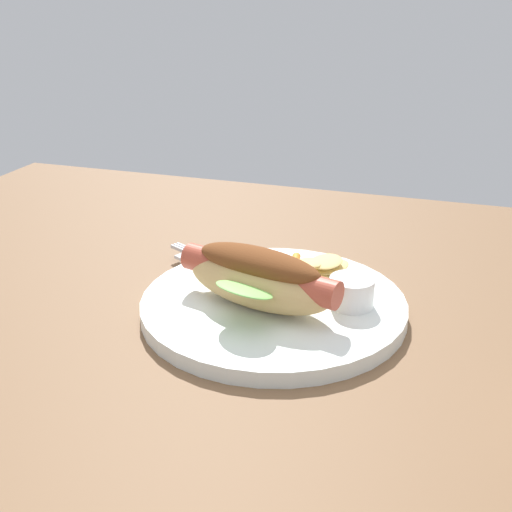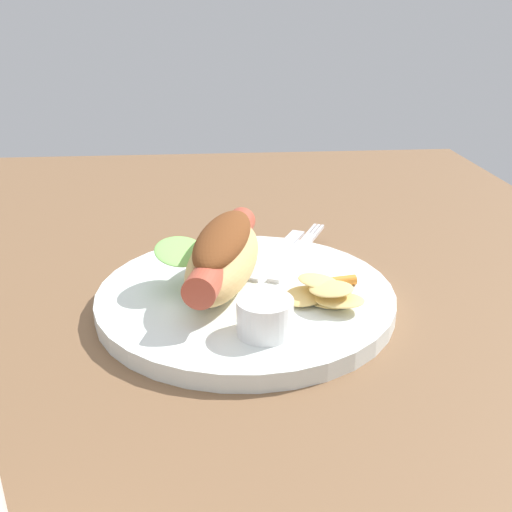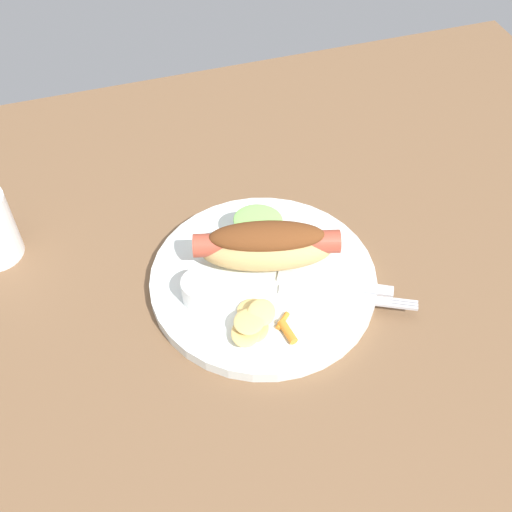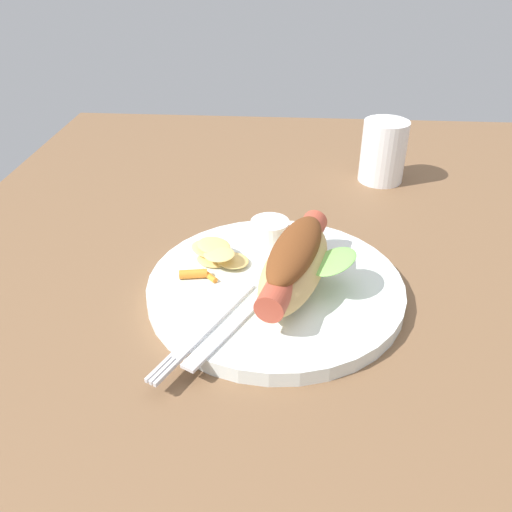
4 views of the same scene
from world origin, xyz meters
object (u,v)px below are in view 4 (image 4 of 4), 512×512
(plate, at_px, (275,290))
(drinking_cup, at_px, (383,152))
(hot_dog, at_px, (296,262))
(carrot_garnish, at_px, (197,276))
(fork, at_px, (208,326))
(knife, at_px, (232,325))
(sauce_ramekin, at_px, (270,232))
(chips_pile, at_px, (217,253))

(plate, bearing_deg, drinking_cup, -25.63)
(plate, xyz_separation_m, drinking_cup, (0.31, -0.15, 0.04))
(plate, bearing_deg, hot_dog, -104.51)
(plate, xyz_separation_m, carrot_garnish, (0.00, 0.08, 0.01))
(fork, distance_m, drinking_cup, 0.44)
(knife, xyz_separation_m, drinking_cup, (0.38, -0.19, 0.03))
(carrot_garnish, relative_size, drinking_cup, 0.46)
(fork, bearing_deg, drinking_cup, 177.51)
(fork, distance_m, knife, 0.02)
(fork, xyz_separation_m, carrot_garnish, (0.08, 0.02, 0.00))
(fork, height_order, drinking_cup, drinking_cup)
(fork, relative_size, knife, 1.09)
(fork, distance_m, carrot_garnish, 0.08)
(knife, bearing_deg, carrot_garnish, -120.96)
(plate, distance_m, sauce_ramekin, 0.09)
(plate, height_order, knife, knife)
(sauce_ramekin, height_order, chips_pile, sauce_ramekin)
(plate, distance_m, drinking_cup, 0.34)
(fork, xyz_separation_m, chips_pile, (0.11, 0.01, 0.01))
(sauce_ramekin, relative_size, carrot_garnish, 1.06)
(hot_dog, relative_size, chips_pile, 2.16)
(hot_dog, xyz_separation_m, knife, (-0.07, 0.06, -0.03))
(chips_pile, bearing_deg, fork, -176.89)
(sauce_ramekin, bearing_deg, carrot_garnish, 137.46)
(fork, xyz_separation_m, drinking_cup, (0.38, -0.21, 0.03))
(knife, bearing_deg, fork, -53.40)
(carrot_garnish, bearing_deg, hot_dog, -94.21)
(hot_dog, bearing_deg, fork, -34.19)
(fork, bearing_deg, carrot_garnish, -137.07)
(knife, bearing_deg, chips_pile, -138.27)
(drinking_cup, bearing_deg, fork, 151.56)
(hot_dog, xyz_separation_m, chips_pile, (0.04, 0.09, -0.02))
(hot_dog, bearing_deg, chips_pile, -101.79)
(chips_pile, relative_size, drinking_cup, 0.87)
(hot_dog, distance_m, chips_pile, 0.10)
(carrot_garnish, distance_m, drinking_cup, 0.38)
(sauce_ramekin, xyz_separation_m, fork, (-0.16, 0.05, -0.01))
(sauce_ramekin, height_order, fork, sauce_ramekin)
(hot_dog, distance_m, drinking_cup, 0.34)
(knife, height_order, chips_pile, chips_pile)
(hot_dog, height_order, chips_pile, hot_dog)
(chips_pile, bearing_deg, carrot_garnish, 154.18)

